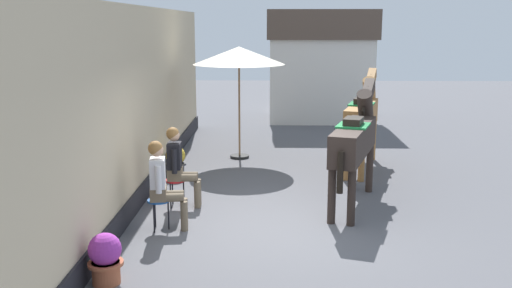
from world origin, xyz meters
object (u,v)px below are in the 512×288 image
Objects in this scene: saddled_horse_far at (362,115)px; flower_planter_farthest at (176,161)px; flower_planter_nearest at (105,258)px; seated_visitor_far at (179,163)px; cafe_parasol at (239,56)px; saddled_horse_near at (355,139)px; seated_visitor_near at (162,181)px.

flower_planter_farthest is (-3.92, -0.83, -0.82)m from saddled_horse_far.
flower_planter_nearest is 4.98m from flower_planter_farthest.
seated_visitor_far is at bearing 82.17° from flower_planter_nearest.
flower_planter_farthest is (-0.39, 1.97, -0.44)m from seated_visitor_far.
seated_visitor_far is at bearing -102.70° from cafe_parasol.
cafe_parasol is at bearing 122.23° from saddled_horse_near.
seated_visitor_near is at bearing -93.12° from seated_visitor_far.
seated_visitor_near and seated_visitor_far have the same top height.
cafe_parasol reaches higher than seated_visitor_near.
saddled_horse_far is (0.52, 2.58, 0.00)m from saddled_horse_near.
flower_planter_nearest is at bearing -97.83° from seated_visitor_far.
cafe_parasol is (1.24, 6.69, 2.03)m from flower_planter_nearest.
saddled_horse_near is 4.26m from cafe_parasol.
cafe_parasol is at bearing 79.52° from seated_visitor_near.
saddled_horse_far is at bearing 55.84° from flower_planter_nearest.
saddled_horse_far is 4.55× the size of flower_planter_farthest.
seated_visitor_near is 2.17× the size of flower_planter_farthest.
seated_visitor_far is 3.07m from flower_planter_nearest.
saddled_horse_far is at bearing 78.63° from saddled_horse_near.
seated_visitor_far is 4.52m from saddled_horse_far.
seated_visitor_near reaches higher than flower_planter_nearest.
seated_visitor_far is 0.54× the size of cafe_parasol.
saddled_horse_far is at bearing 47.64° from seated_visitor_near.
flower_planter_nearest is 0.25× the size of cafe_parasol.
seated_visitor_near is 5.34m from saddled_horse_far.
cafe_parasol is (1.22, 1.71, 2.03)m from flower_planter_farthest.
cafe_parasol is (0.83, 3.68, 1.59)m from seated_visitor_far.
saddled_horse_near is 2.63m from saddled_horse_far.
saddled_horse_near reaches higher than flower_planter_farthest.
cafe_parasol is at bearing 77.30° from seated_visitor_far.
saddled_horse_near is at bearing -101.37° from saddled_horse_far.
cafe_parasol is (-2.18, 3.46, 1.20)m from saddled_horse_near.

